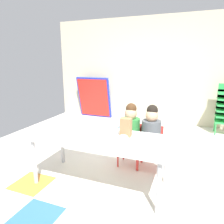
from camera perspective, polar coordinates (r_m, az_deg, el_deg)
ground_plane at (r=3.20m, az=2.92°, el=-14.09°), size 5.21×4.86×0.02m
back_wall at (r=5.20m, az=11.81°, el=10.94°), size 5.21×0.10×2.51m
craft_table at (r=2.51m, az=-3.27°, el=-7.93°), size 1.67×0.71×0.61m
seated_child_near_camera at (r=2.96m, az=5.15°, el=-4.62°), size 0.32×0.31×0.92m
seated_child_middle_seat at (r=2.90m, az=10.72°, el=-5.22°), size 0.32×0.31×0.92m
folded_activity_table at (r=5.58m, az=-4.97°, el=3.94°), size 0.90×0.29×1.09m
paper_bag_brown at (r=2.48m, az=3.83°, el=-4.19°), size 0.13×0.09×0.22m
paper_plate_near_edge at (r=2.78m, az=-12.77°, el=-4.77°), size 0.18×0.18×0.01m
paper_plate_center_table at (r=2.45m, az=-7.95°, el=-7.15°), size 0.18×0.18×0.01m
donut_powdered_on_plate at (r=2.78m, az=-12.79°, el=-4.37°), size 0.11×0.11×0.03m
donut_powdered_loose at (r=2.43m, az=3.12°, el=-6.88°), size 0.11×0.11×0.03m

